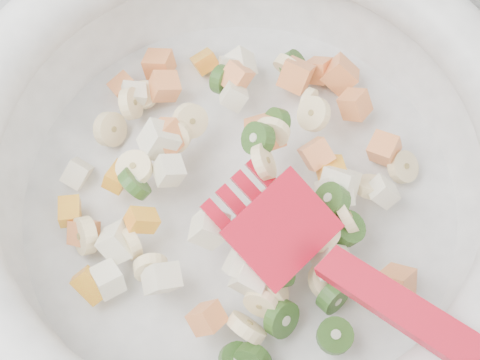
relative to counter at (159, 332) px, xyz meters
The scene contains 2 objects.
counter is the anchor object (origin of this frame).
mixing_bowl 0.53m from the counter, 31.68° to the left, with size 0.50×0.42×0.16m.
Camera 1 is at (0.23, 1.34, 1.38)m, focal length 50.00 mm.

